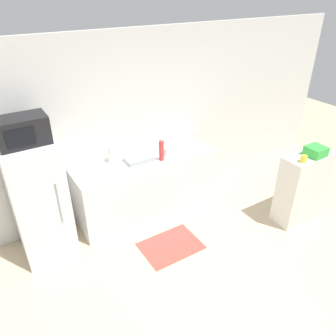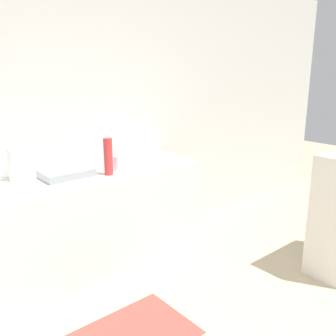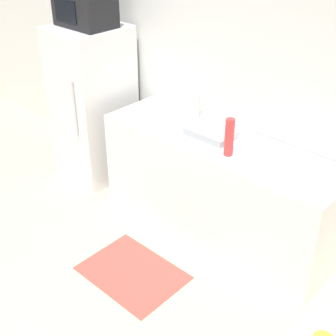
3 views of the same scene
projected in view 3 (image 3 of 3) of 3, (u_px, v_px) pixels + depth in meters
The scene contains 9 objects.
wall_back at pixel (239, 77), 3.79m from camera, with size 8.00×0.06×2.60m, color silver.
refrigerator at pixel (94, 105), 4.62m from camera, with size 0.61×0.69×1.54m.
microwave at pixel (85, 8), 4.15m from camera, with size 0.53×0.35×0.31m.
counter at pixel (217, 187), 3.95m from camera, with size 2.10×0.63×0.89m, color silver.
sink_basin at pixel (211, 133), 3.77m from camera, with size 0.38×0.26×0.06m, color #9EA3A8.
bottle_tall at pixel (229, 137), 3.45m from camera, with size 0.07×0.07×0.29m, color red.
bottle_short at pixel (248, 150), 3.46m from camera, with size 0.08×0.08×0.12m, color silver.
paper_towel_roll at pixel (193, 106), 4.00m from camera, with size 0.12×0.12×0.25m, color white.
kitchen_rug at pixel (133, 273), 3.70m from camera, with size 0.79×0.58×0.01m, color #99473D.
Camera 3 is at (2.05, -0.30, 2.62)m, focal length 50.00 mm.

